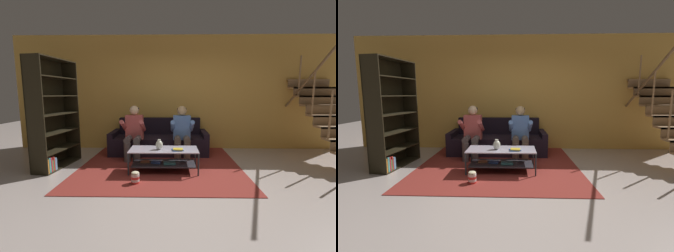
{
  "view_description": "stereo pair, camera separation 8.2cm",
  "coord_description": "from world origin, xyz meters",
  "views": [
    {
      "loc": [
        -0.16,
        -3.45,
        1.43
      ],
      "look_at": [
        -0.24,
        1.04,
        0.79
      ],
      "focal_mm": 24.0,
      "sensor_mm": 36.0,
      "label": 1
    },
    {
      "loc": [
        -0.08,
        -3.44,
        1.43
      ],
      "look_at": [
        -0.24,
        1.04,
        0.79
      ],
      "focal_mm": 24.0,
      "sensor_mm": 36.0,
      "label": 2
    }
  ],
  "objects": [
    {
      "name": "popcorn_tub",
      "position": [
        -0.75,
        -0.01,
        0.1
      ],
      "size": [
        0.13,
        0.13,
        0.2
      ],
      "color": "red",
      "rests_on": "ground"
    },
    {
      "name": "vase",
      "position": [
        -0.4,
        0.57,
        0.51
      ],
      "size": [
        0.13,
        0.13,
        0.18
      ],
      "color": "silver",
      "rests_on": "coffee_table"
    },
    {
      "name": "back_partition",
      "position": [
        0.0,
        2.46,
        1.45
      ],
      "size": [
        8.4,
        0.12,
        2.9
      ],
      "primitive_type": "cube",
      "color": "gold",
      "rests_on": "ground"
    },
    {
      "name": "couch",
      "position": [
        -0.47,
        1.93,
        0.28
      ],
      "size": [
        2.29,
        0.88,
        0.83
      ],
      "color": "black",
      "rests_on": "ground"
    },
    {
      "name": "ground",
      "position": [
        0.0,
        0.0,
        0.0
      ],
      "size": [
        16.8,
        16.8,
        0.0
      ],
      "primitive_type": "plane",
      "color": "#BBACA6"
    },
    {
      "name": "area_rug",
      "position": [
        -0.39,
        1.14,
        0.01
      ],
      "size": [
        3.12,
        3.28,
        0.01
      ],
      "color": "maroon",
      "rests_on": "ground"
    },
    {
      "name": "book_stack",
      "position": [
        -0.06,
        0.49,
        0.44
      ],
      "size": [
        0.22,
        0.2,
        0.04
      ],
      "color": "#355EA9",
      "rests_on": "coffee_table"
    },
    {
      "name": "person_seated_left",
      "position": [
        -1.0,
        1.41,
        0.64
      ],
      "size": [
        0.5,
        0.58,
        1.17
      ],
      "color": "#5A514F",
      "rests_on": "ground"
    },
    {
      "name": "staircase_run",
      "position": [
        3.2,
        1.28,
        1.02
      ],
      "size": [
        1.02,
        2.54,
        2.72
      ],
      "color": "#9E764C",
      "rests_on": "ground"
    },
    {
      "name": "bookshelf",
      "position": [
        -2.5,
        0.83,
        0.95
      ],
      "size": [
        0.49,
        1.14,
        2.09
      ],
      "color": "black",
      "rests_on": "ground"
    },
    {
      "name": "person_seated_right",
      "position": [
        0.05,
        1.41,
        0.64
      ],
      "size": [
        0.5,
        0.58,
        1.17
      ],
      "color": "brown",
      "rests_on": "ground"
    },
    {
      "name": "coffee_table",
      "position": [
        -0.32,
        0.59,
        0.28
      ],
      "size": [
        1.25,
        0.57,
        0.42
      ],
      "color": "#BBB4C8",
      "rests_on": "ground"
    }
  ]
}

